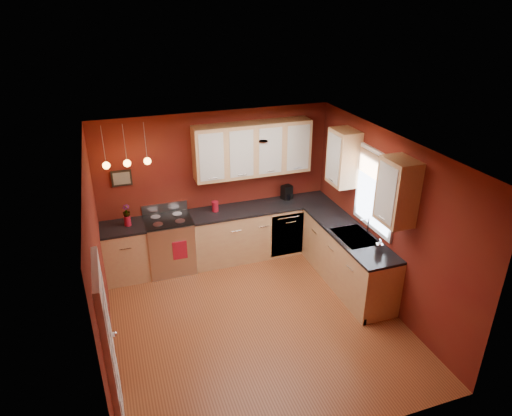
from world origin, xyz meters
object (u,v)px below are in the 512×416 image
object	(u,v)px
coffee_maker	(287,193)
sink	(355,238)
red_canister	(215,206)
gas_range	(170,244)
soap_pump	(379,246)

from	to	relation	value
coffee_maker	sink	bearing A→B (deg)	-89.14
coffee_maker	red_canister	bearing A→B (deg)	169.13
gas_range	sink	size ratio (longest dim) A/B	1.59
gas_range	coffee_maker	xyz separation A→B (m)	(2.17, 0.14, 0.57)
gas_range	red_canister	bearing A→B (deg)	4.14
soap_pump	sink	bearing A→B (deg)	98.29
red_canister	sink	bearing A→B (deg)	-40.89
red_canister	gas_range	bearing A→B (deg)	-175.86
red_canister	coffee_maker	world-z (taller)	coffee_maker
soap_pump	gas_range	bearing A→B (deg)	143.03
sink	coffee_maker	bearing A→B (deg)	105.27
sink	soap_pump	world-z (taller)	sink
red_canister	coffee_maker	distance (m)	1.36
coffee_maker	gas_range	bearing A→B (deg)	169.35
red_canister	coffee_maker	size ratio (longest dim) A/B	0.71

